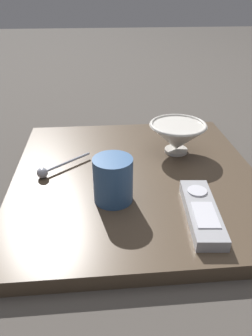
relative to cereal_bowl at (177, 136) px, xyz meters
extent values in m
plane|color=#47423D|center=(0.10, -0.11, -0.07)|extent=(6.00, 6.00, 0.00)
cube|color=#4C3D2D|center=(0.10, -0.11, -0.06)|extent=(0.57, 0.54, 0.03)
cylinder|color=beige|center=(0.00, 0.00, -0.04)|extent=(0.06, 0.06, 0.01)
cone|color=beige|center=(0.00, 0.00, 0.00)|extent=(0.14, 0.14, 0.06)
torus|color=beige|center=(0.00, 0.00, 0.03)|extent=(0.14, 0.14, 0.01)
cylinder|color=#33598C|center=(0.19, -0.17, 0.00)|extent=(0.08, 0.08, 0.09)
cylinder|color=#A3A5B2|center=(0.05, -0.27, -0.03)|extent=(0.08, 0.10, 0.01)
sphere|color=#A3A5B2|center=(0.10, -0.32, -0.03)|extent=(0.02, 0.02, 0.02)
cube|color=#9E9EA3|center=(0.26, -0.01, -0.03)|extent=(0.19, 0.07, 0.02)
cylinder|color=silver|center=(0.21, -0.01, -0.02)|extent=(0.04, 0.04, 0.00)
cube|color=silver|center=(0.28, -0.01, -0.02)|extent=(0.08, 0.04, 0.00)
camera|label=1|loc=(0.71, -0.19, 0.33)|focal=34.38mm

